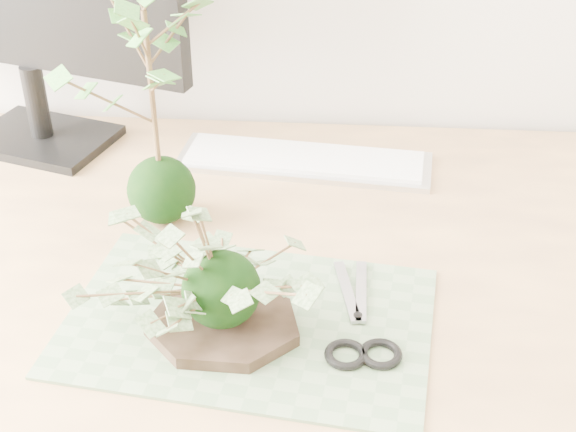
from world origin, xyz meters
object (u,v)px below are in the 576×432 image
object	(u,v)px
ivy_kokedama	(220,259)
keyboard	(304,160)
maple_kokedama	(145,29)
desk	(251,295)

from	to	relation	value
ivy_kokedama	keyboard	world-z (taller)	ivy_kokedama
maple_kokedama	keyboard	size ratio (longest dim) A/B	0.97
maple_kokedama	keyboard	xyz separation A→B (m)	(0.18, 0.16, -0.26)
desk	maple_kokedama	distance (m)	0.38
ivy_kokedama	maple_kokedama	bearing A→B (deg)	116.66
ivy_kokedama	desk	bearing A→B (deg)	87.35
maple_kokedama	keyboard	bearing A→B (deg)	42.54
desk	ivy_kokedama	world-z (taller)	ivy_kokedama
maple_kokedama	keyboard	distance (m)	0.36
ivy_kokedama	maple_kokedama	distance (m)	0.30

